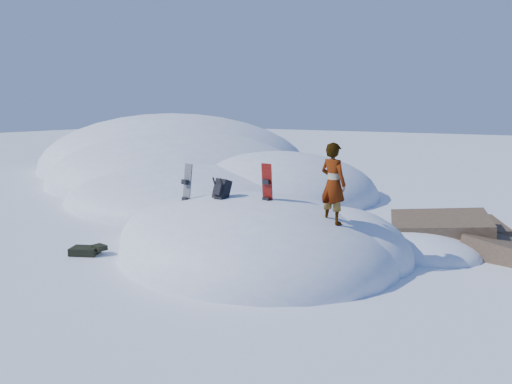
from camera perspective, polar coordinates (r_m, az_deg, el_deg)
The scene contains 9 objects.
ground at distance 12.18m, azimuth -0.15°, elevation -7.33°, with size 120.00×120.00×0.00m, color white.
snow_mound at distance 12.46m, azimuth -0.24°, elevation -6.94°, with size 8.00×6.00×3.00m.
snow_ridge at distance 26.02m, azimuth -8.28°, elevation 1.74°, with size 21.50×18.50×6.40m.
rock_outcrop at distance 13.60m, azimuth 20.39°, elevation -6.06°, with size 4.68×4.41×1.68m.
snowboard_red at distance 11.36m, azimuth 1.28°, elevation -0.09°, with size 0.27×0.19×1.38m.
snowboard_dark at distance 12.66m, azimuth -7.97°, elevation -0.08°, with size 0.32×0.27×1.49m.
backpack at distance 11.75m, azimuth -3.98°, elevation 0.31°, with size 0.41×0.48×0.57m.
gear_pile at distance 12.94m, azimuth -18.74°, elevation -6.32°, with size 0.88×0.69×0.23m.
person at distance 10.59m, azimuth 8.80°, elevation 0.96°, with size 0.63×0.41×1.73m, color slate.
Camera 1 is at (6.14, -9.89, 3.58)m, focal length 35.00 mm.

